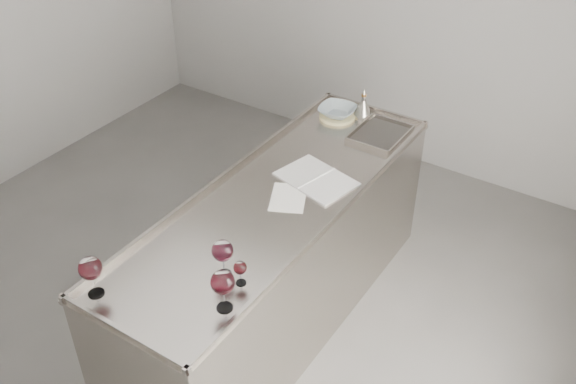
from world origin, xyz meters
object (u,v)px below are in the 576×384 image
Objects in this scene: notebook at (316,179)px; wine_glass_small at (240,268)px; ceramic_bowl at (337,111)px; wine_funnel at (363,108)px; wine_glass_left at (91,269)px; wine_glass_middle at (223,251)px; wine_glass_right at (223,283)px; counter at (278,260)px.

wine_glass_small is at bearing -67.25° from notebook.
ceramic_bowl is 0.17m from wine_funnel.
notebook is (0.37, 1.34, -0.14)m from wine_glass_left.
wine_funnel reaches higher than wine_glass_middle.
wine_glass_middle reaches higher than notebook.
wine_glass_right is at bearing -80.73° from wine_funnel.
notebook is at bearing 99.37° from wine_glass_right.
wine_glass_small reaches higher than ceramic_bowl.
counter is 1.28m from wine_glass_left.
counter is 1.11m from ceramic_bowl.
wine_glass_right is 1.04× the size of wine_funnel.
ceramic_bowl is at bearing 104.15° from wine_glass_small.
wine_glass_right is 0.44× the size of notebook.
wine_glass_middle is 1.66m from ceramic_bowl.
wine_glass_right is at bearing -71.64° from counter.
ceramic_bowl is at bearing 100.76° from wine_glass_middle.
wine_glass_middle reaches higher than ceramic_bowl.
notebook is 0.83m from wine_funnel.
wine_glass_right is 1.93m from wine_funnel.
wine_glass_small is 0.63× the size of wine_funnel.
wine_glass_left is 1.40m from notebook.
wine_glass_right reaches higher than wine_glass_left.
wine_glass_small is at bearing 39.28° from wine_glass_left.
notebook is 2.03× the size of ceramic_bowl.
wine_glass_small is 1.68m from ceramic_bowl.
wine_glass_left is (-0.28, -1.08, 0.62)m from counter.
counter is at bearing 75.72° from wine_glass_left.
wine_glass_right is 1.66× the size of wine_glass_small.
wine_funnel is at bearing 99.27° from wine_glass_right.
wine_glass_middle is (0.41, 0.43, -0.01)m from wine_glass_left.
wine_glass_right reaches higher than wine_glass_small.
wine_glass_middle is 0.11m from wine_glass_small.
ceramic_bowl is at bearing 103.91° from wine_glass_right.
wine_glass_middle is at bearing 128.31° from wine_glass_right.
wine_glass_left reaches higher than ceramic_bowl.
wine_glass_small is (0.24, -0.66, 0.56)m from counter.
wine_funnel is (-0.13, 0.82, 0.06)m from notebook.
wine_funnel is (-0.28, 1.74, -0.03)m from wine_glass_small.
counter is 0.91m from wine_glass_middle.
wine_glass_left is at bearing -104.28° from counter.
wine_glass_left is at bearing -92.91° from ceramic_bowl.
wine_glass_left is at bearing -91.61° from notebook.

